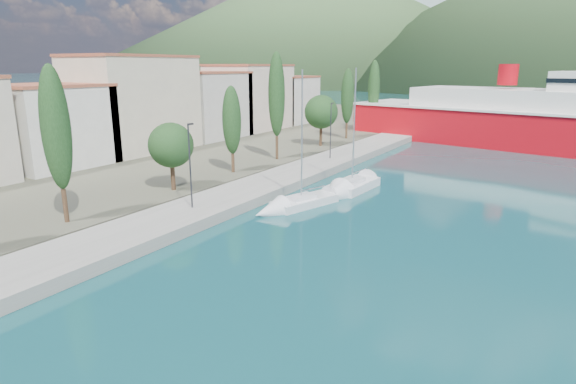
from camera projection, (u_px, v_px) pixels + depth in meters
The scene contains 9 objects.
ground at pixel (513, 111), 117.09m from camera, with size 1400.00×1400.00×0.00m, color #14494E.
quay at pixel (272, 183), 43.67m from camera, with size 5.00×88.00×0.80m, color gray.
land_strip at pixel (93, 138), 70.96m from camera, with size 70.00×148.00×0.70m, color #565644.
town_buildings at pixel (169, 107), 62.89m from camera, with size 9.20×69.20×11.30m.
tree_row at pixel (270, 113), 51.04m from camera, with size 4.25×64.17×11.54m.
lamp_posts at pixel (189, 163), 33.95m from camera, with size 0.15×45.85×6.06m.
sailboat_near at pixel (287, 207), 36.83m from camera, with size 4.23×8.11×11.29m.
sailboat_mid at pixel (344, 191), 41.43m from camera, with size 3.00×8.01×11.57m.
ferry at pixel (569, 124), 62.00m from camera, with size 59.56×22.36×11.58m.
Camera 1 is at (14.22, -9.55, 10.73)m, focal length 30.00 mm.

